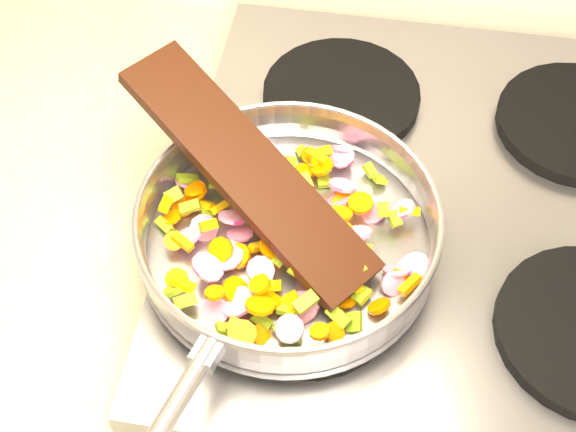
# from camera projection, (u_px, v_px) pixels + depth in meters

# --- Properties ---
(cooktop) EXTENTS (0.60, 0.60, 0.04)m
(cooktop) POSITION_uv_depth(u_px,v_px,m) (449.00, 216.00, 0.89)
(cooktop) COLOR #939399
(cooktop) RESTS_ON counter_top
(grate_fl) EXTENTS (0.19, 0.19, 0.02)m
(grate_fl) POSITION_uv_depth(u_px,v_px,m) (307.00, 291.00, 0.80)
(grate_fl) COLOR black
(grate_fl) RESTS_ON cooktop
(grate_bl) EXTENTS (0.19, 0.19, 0.02)m
(grate_bl) POSITION_uv_depth(u_px,v_px,m) (341.00, 95.00, 0.97)
(grate_bl) COLOR black
(grate_bl) RESTS_ON cooktop
(saute_pan) EXTENTS (0.34, 0.50, 0.06)m
(saute_pan) POSITION_uv_depth(u_px,v_px,m) (287.00, 229.00, 0.80)
(saute_pan) COLOR #9E9EA5
(saute_pan) RESTS_ON grate_fl
(vegetable_heap) EXTENTS (0.29, 0.27, 0.05)m
(vegetable_heap) POSITION_uv_depth(u_px,v_px,m) (285.00, 236.00, 0.81)
(vegetable_heap) COLOR #FD7300
(vegetable_heap) RESTS_ON saute_pan
(wooden_spatula) EXTENTS (0.30, 0.25, 0.10)m
(wooden_spatula) POSITION_uv_depth(u_px,v_px,m) (248.00, 170.00, 0.80)
(wooden_spatula) COLOR black
(wooden_spatula) RESTS_ON saute_pan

